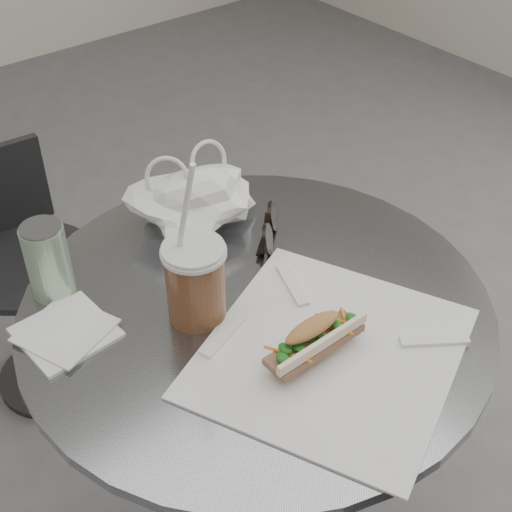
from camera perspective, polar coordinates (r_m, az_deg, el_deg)
cafe_table at (r=1.35m, az=0.01°, el=-12.34°), size 0.76×0.76×0.74m
chair_far at (r=1.93m, az=-17.56°, el=-2.73°), size 0.34×0.35×0.65m
sandwich_paper at (r=1.07m, az=5.98°, el=-7.65°), size 0.49×0.48×0.00m
banh_mi at (r=1.04m, az=4.62°, el=-6.79°), size 0.20×0.08×0.07m
iced_coffee at (r=1.08m, az=-4.88°, el=-1.97°), size 0.10×0.10×0.29m
sunglasses at (r=1.26m, az=1.02°, el=2.13°), size 0.11×0.10×0.06m
plastic_bag at (r=1.28m, az=-4.80°, el=4.40°), size 0.26×0.23×0.11m
napkin_stack at (r=1.13m, az=-14.97°, el=-5.89°), size 0.16×0.16×0.01m
drink_can at (r=1.17m, az=-16.32°, el=-0.34°), size 0.07×0.07×0.13m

